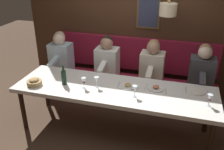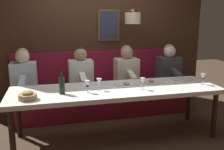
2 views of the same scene
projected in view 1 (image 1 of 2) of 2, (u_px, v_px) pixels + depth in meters
The scene contains 17 objects.
ground_plane at pixel (114, 129), 3.94m from camera, with size 12.00×12.00×0.00m, color #4C3828.
dining_table at pixel (114, 91), 3.65m from camera, with size 0.90×2.93×0.74m.
banquette_bench at pixel (127, 90), 4.61m from camera, with size 0.52×3.13×0.45m, color maroon.
back_wall_panel at pixel (136, 22), 4.62m from camera, with size 0.59×4.33×2.90m.
diner_nearest at pixel (202, 69), 4.04m from camera, with size 0.60×0.40×0.79m.
diner_near at pixel (152, 64), 4.24m from camera, with size 0.60×0.40×0.79m.
diner_middle at pixel (107, 59), 4.45m from camera, with size 0.60×0.40×0.79m.
diner_far at pixel (61, 54), 4.68m from camera, with size 0.60×0.40×0.79m.
place_setting_0 at pixel (156, 88), 3.59m from camera, with size 0.24×0.33×0.05m.
place_setting_1 at pixel (197, 91), 3.51m from camera, with size 0.24×0.31×0.01m.
place_setting_2 at pixel (128, 86), 3.65m from camera, with size 0.24×0.32×0.05m.
wine_glass_0 at pixel (210, 98), 3.14m from camera, with size 0.07×0.07×0.16m.
wine_glass_1 at pixel (84, 81), 3.58m from camera, with size 0.07×0.07×0.16m.
wine_glass_2 at pixel (97, 80), 3.60m from camera, with size 0.07×0.07×0.16m.
wine_glass_3 at pixel (135, 89), 3.35m from camera, with size 0.07×0.07×0.16m.
wine_bottle at pixel (64, 77), 3.68m from camera, with size 0.08×0.08×0.30m.
bread_bowl at pixel (34, 82), 3.69m from camera, with size 0.22×0.22×0.12m.
Camera 1 is at (-3.07, -0.86, 2.47)m, focal length 39.88 mm.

